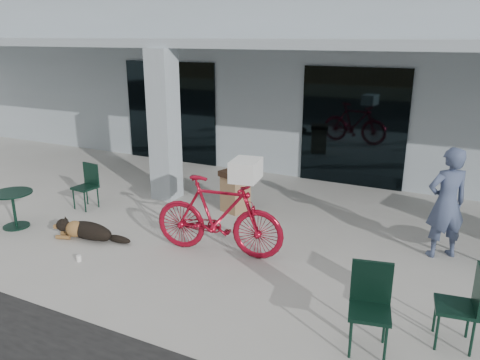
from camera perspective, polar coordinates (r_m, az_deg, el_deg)
The scene contains 16 objects.
ground at distance 7.74m, azimuth -9.44°, elevation -8.72°, with size 80.00×80.00×0.00m, color #ACA9A2.
building at distance 14.74m, azimuth 10.14°, elevation 12.63°, with size 22.00×7.00×4.50m, color #A2AEB7.
storefront_glass_left at distance 13.05m, azimuth -8.47°, elevation 8.16°, with size 2.80×0.06×2.70m, color black.
storefront_glass_right at distance 11.02m, azimuth 13.60°, elevation 6.23°, with size 2.40×0.06×2.70m, color black.
column at distance 9.89m, azimuth -9.22°, elevation 6.51°, with size 0.50×0.50×3.12m, color #A2AEB7.
overhang at distance 10.10m, azimuth 2.06°, elevation 16.36°, with size 22.00×2.80×0.18m, color #A2AEB7.
bicycle at distance 7.38m, azimuth -2.65°, elevation -4.41°, with size 0.60×2.12×1.28m, color maroon.
laundry_basket at distance 6.99m, azimuth 0.71°, elevation 1.23°, with size 0.53×0.39×0.31m, color white.
dog at distance 8.44m, azimuth -17.89°, elevation -5.80°, with size 1.06×0.35×0.35m, color black, non-canonical shape.
cup_near_dog at distance 7.76m, azimuth -19.06°, elevation -9.02°, with size 0.08×0.08×0.10m, color white.
cafe_table_near at distance 9.43m, azimuth -25.83°, elevation -3.28°, with size 0.71×0.71×0.67m, color black, non-canonical shape.
cafe_chair_near at distance 9.88m, azimuth -18.39°, elevation -0.81°, with size 0.41×0.45×0.90m, color black, non-canonical shape.
cafe_chair_far_a at distance 5.45m, azimuth 15.53°, elevation -15.13°, with size 0.45×0.49×0.99m, color black, non-canonical shape.
cafe_chair_far_b at distance 5.88m, azimuth 24.83°, elevation -13.76°, with size 0.44×0.48×0.97m, color black, non-canonical shape.
person at distance 7.88m, azimuth 23.87°, elevation -2.60°, with size 0.65×0.42×1.77m, color #404C6C.
trash_receptacle at distance 9.24m, azimuth -0.57°, elevation -1.35°, with size 0.49×0.49×0.83m, color olive, non-canonical shape.
Camera 1 is at (4.19, -5.59, 3.35)m, focal length 35.00 mm.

